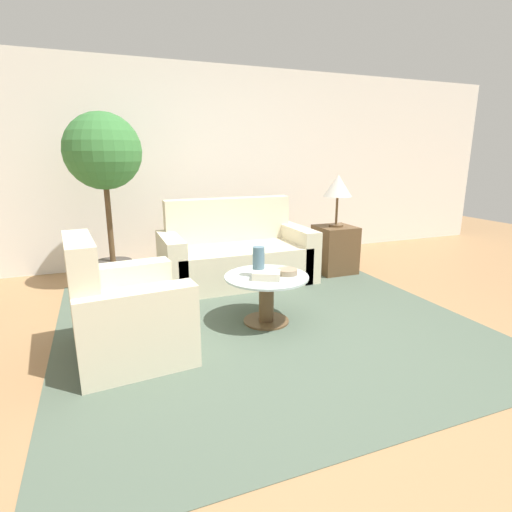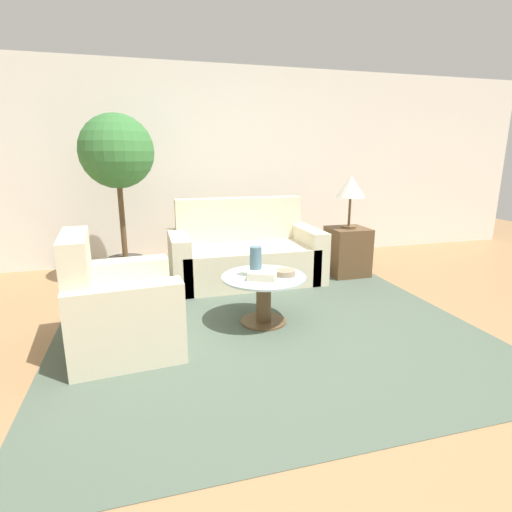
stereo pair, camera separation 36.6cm
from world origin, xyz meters
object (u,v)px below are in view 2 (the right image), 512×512
Objects in this scene: sofa_main at (244,255)px; book_stack at (262,276)px; armchair at (116,311)px; table_lamp at (351,188)px; bowl at (285,273)px; coffee_table at (264,293)px; vase at (256,261)px; potted_plant at (118,163)px.

sofa_main reaches higher than book_stack.
armchair is 1.53× the size of table_lamp.
armchair is 5.38× the size of bowl.
coffee_table is 2.83× the size of vase.
vase reaches higher than book_stack.
sofa_main is 6.23× the size of book_stack.
table_lamp is 2.68m from potted_plant.
sofa_main reaches higher than coffee_table.
coffee_table is 0.29m from vase.
bowl is (0.04, -1.30, 0.16)m from sofa_main.
table_lamp is at bearing -6.11° from sofa_main.
vase is at bearing -53.51° from potted_plant.
potted_plant is at bearing 167.63° from sofa_main.
sofa_main is 1.38m from book_stack.
coffee_table is at bearing -16.57° from vase.
vase is 0.94× the size of book_stack.
armchair is 1.20m from book_stack.
book_stack is at bearing -139.96° from table_lamp.
sofa_main is 9.63× the size of bowl.
potted_plant is at bearing 170.64° from table_lamp.
potted_plant is (-2.63, 0.43, 0.29)m from table_lamp.
table_lamp is 1.92m from vase.
vase is (-0.07, 0.02, 0.28)m from coffee_table.
bowl is at bearing -136.61° from table_lamp.
coffee_table is at bearing -141.28° from table_lamp.
table_lamp is at bearing 38.72° from coffee_table.
sofa_main is at bearing 80.53° from vase.
coffee_table is at bearing -52.29° from potted_plant.
armchair is 0.51× the size of potted_plant.
coffee_table is (-0.14, -1.27, -0.02)m from sofa_main.
sofa_main is 1.97m from armchair.
table_lamp is 3.51× the size of bowl.
vase is 1.45× the size of bowl.
armchair is at bearing -175.12° from bowl.
table_lamp is at bearing 36.94° from vase.
potted_plant is (-1.35, 0.30, 1.07)m from sofa_main.
book_stack reaches higher than coffee_table.
coffee_table is 0.21m from book_stack.
bowl is 0.23m from book_stack.
bowl is (1.40, -1.60, -0.91)m from potted_plant.
armchair reaches higher than coffee_table.
vase is 0.28m from bowl.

